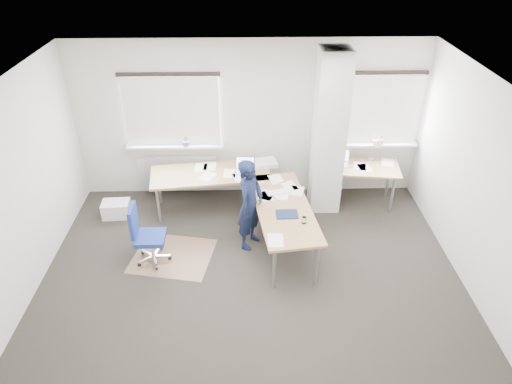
{
  "coord_description": "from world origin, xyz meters",
  "views": [
    {
      "loc": [
        -0.05,
        -4.82,
        4.52
      ],
      "look_at": [
        0.09,
        0.9,
        0.95
      ],
      "focal_mm": 32.0,
      "sensor_mm": 36.0,
      "label": 1
    }
  ],
  "objects_px": {
    "desk_main": "(248,190)",
    "person": "(250,205)",
    "desk_side": "(358,168)",
    "task_chair": "(150,246)"
  },
  "relations": [
    {
      "from": "desk_main",
      "to": "desk_side",
      "type": "xyz_separation_m",
      "value": [
        1.92,
        0.68,
        -0.01
      ]
    },
    {
      "from": "task_chair",
      "to": "person",
      "type": "relative_size",
      "value": 0.65
    },
    {
      "from": "task_chair",
      "to": "person",
      "type": "distance_m",
      "value": 1.61
    },
    {
      "from": "task_chair",
      "to": "person",
      "type": "height_order",
      "value": "person"
    },
    {
      "from": "desk_main",
      "to": "desk_side",
      "type": "bearing_deg",
      "value": 12.06
    },
    {
      "from": "desk_main",
      "to": "person",
      "type": "distance_m",
      "value": 0.5
    },
    {
      "from": "task_chair",
      "to": "person",
      "type": "xyz_separation_m",
      "value": [
        1.5,
        0.37,
        0.47
      ]
    },
    {
      "from": "desk_main",
      "to": "desk_side",
      "type": "height_order",
      "value": "desk_side"
    },
    {
      "from": "desk_main",
      "to": "person",
      "type": "height_order",
      "value": "person"
    },
    {
      "from": "desk_main",
      "to": "desk_side",
      "type": "distance_m",
      "value": 2.04
    }
  ]
}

